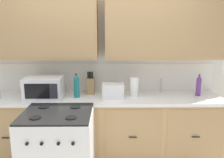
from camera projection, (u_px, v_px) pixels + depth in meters
The scene contains 10 objects.
wall_unit at pixel (102, 39), 3.19m from camera, with size 4.38×0.40×2.58m.
counter_run at pixel (102, 128), 3.26m from camera, with size 3.21×0.64×0.92m.
stove_range at pixel (59, 152), 2.65m from camera, with size 0.76×0.68×0.95m.
microwave at pixel (44, 87), 3.09m from camera, with size 0.48×0.37×0.28m.
toaster at pixel (113, 91), 3.10m from camera, with size 0.28×0.18×0.19m.
knife_block at pixel (90, 85), 3.29m from camera, with size 0.11×0.14×0.31m.
sink_faucet at pixel (161, 85), 3.36m from camera, with size 0.02×0.02×0.20m, color #B2B5BA.
paper_towel_roll at pixel (134, 87), 3.16m from camera, with size 0.12×0.12×0.26m, color white.
bottle_teal at pixel (77, 86), 3.11m from camera, with size 0.08×0.08×0.32m.
bottle_violet at pixel (199, 85), 3.19m from camera, with size 0.07×0.07×0.29m.
Camera 1 is at (0.11, -2.73, 1.86)m, focal length 37.86 mm.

